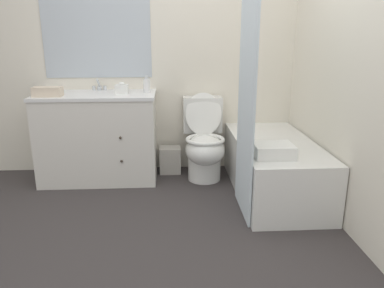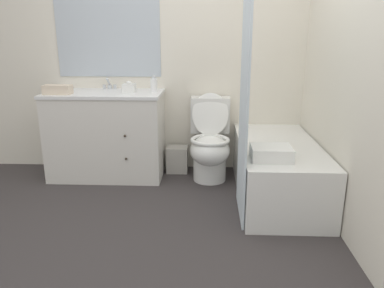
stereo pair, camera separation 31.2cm
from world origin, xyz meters
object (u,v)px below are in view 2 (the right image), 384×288
hand_towel_folded (58,90)px  bath_towel_folded (271,153)px  bathtub (277,169)px  vanity_cabinet (107,134)px  sink_faucet (109,86)px  toilet (210,144)px  tissue_box (129,88)px  wastebasket (177,159)px  soap_dispenser (154,85)px

hand_towel_folded → bath_towel_folded: (1.88, -0.72, -0.36)m
hand_towel_folded → bathtub: bearing=-8.0°
vanity_cabinet → hand_towel_folded: (-0.39, -0.15, 0.46)m
sink_faucet → toilet: (1.03, -0.26, -0.53)m
hand_towel_folded → tissue_box: bearing=12.2°
wastebasket → tissue_box: size_ratio=2.28×
bathtub → hand_towel_folded: hand_towel_folded is taller
sink_faucet → bath_towel_folded: sink_faucet is taller
wastebasket → bathtub: bearing=-31.2°
soap_dispenser → hand_towel_folded: bearing=-168.0°
vanity_cabinet → soap_dispenser: size_ratio=7.02×
sink_faucet → soap_dispenser: 0.51m
toilet → sink_faucet: bearing=166.0°
sink_faucet → tissue_box: sink_faucet is taller
wastebasket → soap_dispenser: 0.82m
vanity_cabinet → bath_towel_folded: (1.49, -0.87, 0.10)m
toilet → wastebasket: size_ratio=3.12×
wastebasket → vanity_cabinet: bearing=-169.5°
sink_faucet → hand_towel_folded: size_ratio=0.56×
tissue_box → soap_dispenser: bearing=11.2°
toilet → tissue_box: bearing=177.2°
vanity_cabinet → hand_towel_folded: size_ratio=4.43×
toilet → soap_dispenser: size_ratio=5.26×
bathtub → wastebasket: size_ratio=5.31×
vanity_cabinet → tissue_box: 0.52m
wastebasket → hand_towel_folded: 1.36m
bathtub → bath_towel_folded: bath_towel_folded is taller
vanity_cabinet → bath_towel_folded: size_ratio=3.72×
soap_dispenser → bath_towel_folded: (1.01, -0.90, -0.39)m
toilet → soap_dispenser: (-0.55, 0.08, 0.57)m
bath_towel_folded → sink_faucet: bearing=144.2°
vanity_cabinet → sink_faucet: bearing=90.0°
wastebasket → hand_towel_folded: bearing=-165.6°
wastebasket → tissue_box: 0.89m
toilet → wastebasket: toilet is taller
wastebasket → bath_towel_folded: 1.34m
toilet → wastebasket: (-0.34, 0.18, -0.22)m
sink_faucet → bath_towel_folded: bearing=-35.8°
tissue_box → soap_dispenser: soap_dispenser is taller
wastebasket → bath_towel_folded: bath_towel_folded is taller
hand_towel_folded → vanity_cabinet: bearing=20.9°
bathtub → bath_towel_folded: 0.54m
vanity_cabinet → toilet: size_ratio=1.33×
vanity_cabinet → soap_dispenser: soap_dispenser is taller
vanity_cabinet → soap_dispenser: (0.48, 0.03, 0.49)m
bathtub → bath_towel_folded: bearing=-107.6°
toilet → tissue_box: size_ratio=7.10×
hand_towel_folded → bath_towel_folded: hand_towel_folded is taller
toilet → bath_towel_folded: bearing=-60.7°
bathtub → wastebasket: bearing=148.8°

